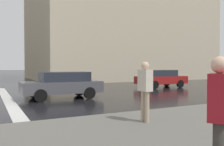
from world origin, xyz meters
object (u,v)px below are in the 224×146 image
pedestrian_in_red_jacket (219,111)px  pedestrian_approaching_kerb (145,87)px  car_red (161,78)px  car_dark_grey (62,84)px

pedestrian_in_red_jacket → pedestrian_approaching_kerb: (3.49, -1.30, 0.00)m
car_red → pedestrian_approaching_kerb: size_ratio=2.44×
car_red → pedestrian_in_red_jacket: size_ratio=2.44×
car_red → pedestrian_approaching_kerb: 13.20m
car_dark_grey → pedestrian_in_red_jacket: pedestrian_in_red_jacket is taller
car_dark_grey → pedestrian_approaching_kerb: bearing=-177.0°
car_dark_grey → pedestrian_in_red_jacket: size_ratio=2.44×
car_dark_grey → pedestrian_in_red_jacket: (-10.55, 0.93, 0.38)m
pedestrian_in_red_jacket → car_dark_grey: bearing=-5.0°
car_dark_grey → car_red: (3.00, -8.90, 0.00)m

